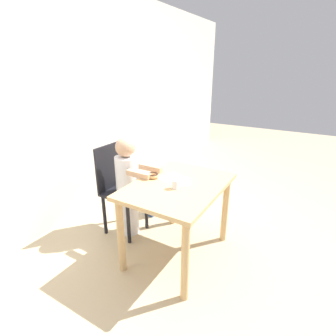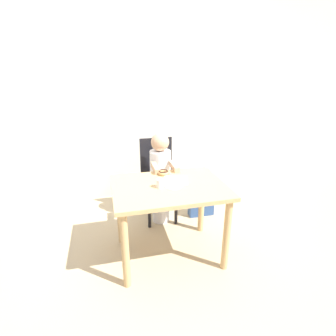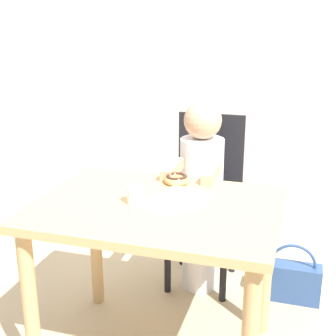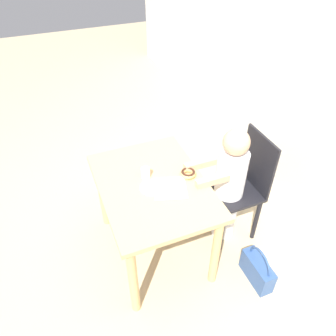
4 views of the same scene
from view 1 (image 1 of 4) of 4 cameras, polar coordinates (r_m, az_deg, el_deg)
ground_plane at (r=2.59m, az=1.96°, el=-17.98°), size 12.00×12.00×0.00m
wall_back at (r=2.94m, az=-22.08°, el=12.11°), size 8.00×0.05×2.50m
dining_table at (r=2.27m, az=2.14°, el=-6.28°), size 0.96×0.71×0.71m
chair at (r=2.72m, az=-10.50°, el=-4.49°), size 0.37×0.38×0.92m
child_figure at (r=2.62m, az=-8.67°, el=-3.83°), size 0.24×0.45×1.03m
donut at (r=2.34m, az=-3.32°, el=-1.63°), size 0.11×0.11×0.04m
napkin at (r=2.32m, az=1.09°, el=-2.28°), size 0.27×0.27×0.00m
handbag at (r=3.17m, az=-2.82°, el=-7.56°), size 0.29×0.11×0.32m
cup at (r=2.12m, az=1.55°, el=-3.52°), size 0.06×0.06×0.08m
plate at (r=2.23m, az=3.10°, el=-3.28°), size 0.15×0.15×0.01m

